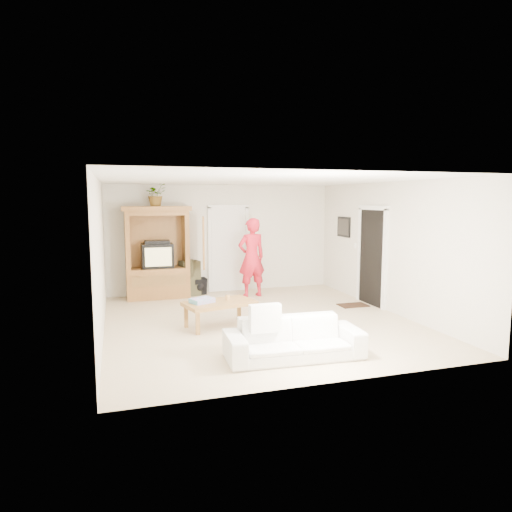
# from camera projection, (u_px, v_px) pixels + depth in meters

# --- Properties ---
(floor) EXTENTS (6.00, 6.00, 0.00)m
(floor) POSITION_uv_depth(u_px,v_px,m) (259.00, 321.00, 8.49)
(floor) COLOR #C9B186
(floor) RESTS_ON ground
(ceiling) EXTENTS (6.00, 6.00, 0.00)m
(ceiling) POSITION_uv_depth(u_px,v_px,m) (259.00, 180.00, 8.17)
(ceiling) COLOR white
(ceiling) RESTS_ON floor
(wall_back) EXTENTS (5.50, 0.00, 5.50)m
(wall_back) POSITION_uv_depth(u_px,v_px,m) (222.00, 239.00, 11.17)
(wall_back) COLOR silver
(wall_back) RESTS_ON floor
(wall_front) EXTENTS (5.50, 0.00, 5.50)m
(wall_front) POSITION_uv_depth(u_px,v_px,m) (334.00, 280.00, 5.49)
(wall_front) COLOR silver
(wall_front) RESTS_ON floor
(wall_left) EXTENTS (0.00, 6.00, 6.00)m
(wall_left) POSITION_uv_depth(u_px,v_px,m) (100.00, 258.00, 7.52)
(wall_left) COLOR silver
(wall_left) RESTS_ON floor
(wall_right) EXTENTS (0.00, 6.00, 6.00)m
(wall_right) POSITION_uv_depth(u_px,v_px,m) (390.00, 247.00, 9.14)
(wall_right) COLOR silver
(wall_right) RESTS_ON floor
(armoire) EXTENTS (1.82, 1.14, 2.10)m
(armoire) POSITION_uv_depth(u_px,v_px,m) (158.00, 258.00, 10.44)
(armoire) COLOR brown
(armoire) RESTS_ON floor
(door_back) EXTENTS (0.85, 0.05, 2.04)m
(door_back) POSITION_uv_depth(u_px,v_px,m) (228.00, 250.00, 11.22)
(door_back) COLOR white
(door_back) RESTS_ON floor
(doorway_right) EXTENTS (0.05, 0.90, 2.04)m
(doorway_right) POSITION_uv_depth(u_px,v_px,m) (372.00, 258.00, 9.73)
(doorway_right) COLOR black
(doorway_right) RESTS_ON floor
(framed_picture) EXTENTS (0.03, 0.60, 0.48)m
(framed_picture) POSITION_uv_depth(u_px,v_px,m) (344.00, 227.00, 10.89)
(framed_picture) COLOR black
(framed_picture) RESTS_ON wall_right
(doormat) EXTENTS (0.60, 0.40, 0.02)m
(doormat) POSITION_uv_depth(u_px,v_px,m) (353.00, 305.00, 9.73)
(doormat) COLOR #382316
(doormat) RESTS_ON floor
(plant) EXTENTS (0.63, 0.61, 0.54)m
(plant) POSITION_uv_depth(u_px,v_px,m) (156.00, 194.00, 10.22)
(plant) COLOR #4C7238
(plant) RESTS_ON armoire
(man) EXTENTS (0.73, 0.54, 1.83)m
(man) POSITION_uv_depth(u_px,v_px,m) (252.00, 258.00, 10.55)
(man) COLOR red
(man) RESTS_ON floor
(sofa) EXTENTS (1.98, 0.86, 0.57)m
(sofa) POSITION_uv_depth(u_px,v_px,m) (294.00, 338.00, 6.50)
(sofa) COLOR silver
(sofa) RESTS_ON floor
(coffee_table) EXTENTS (1.35, 0.94, 0.46)m
(coffee_table) POSITION_uv_depth(u_px,v_px,m) (219.00, 305.00, 8.09)
(coffee_table) COLOR olive
(coffee_table) RESTS_ON floor
(towel) EXTENTS (0.46, 0.41, 0.08)m
(towel) POSITION_uv_depth(u_px,v_px,m) (202.00, 300.00, 7.99)
(towel) COLOR #DB4994
(towel) RESTS_ON coffee_table
(candle) EXTENTS (0.08, 0.08, 0.10)m
(candle) POSITION_uv_depth(u_px,v_px,m) (228.00, 298.00, 8.18)
(candle) COLOR tan
(candle) RESTS_ON coffee_table
(backpack_black) EXTENTS (0.35, 0.26, 0.39)m
(backpack_black) POSITION_uv_depth(u_px,v_px,m) (199.00, 287.00, 10.82)
(backpack_black) COLOR black
(backpack_black) RESTS_ON floor
(backpack_olive) EXTENTS (0.50, 0.41, 0.82)m
(backpack_olive) POSITION_uv_depth(u_px,v_px,m) (190.00, 278.00, 10.73)
(backpack_olive) COLOR #47442B
(backpack_olive) RESTS_ON floor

